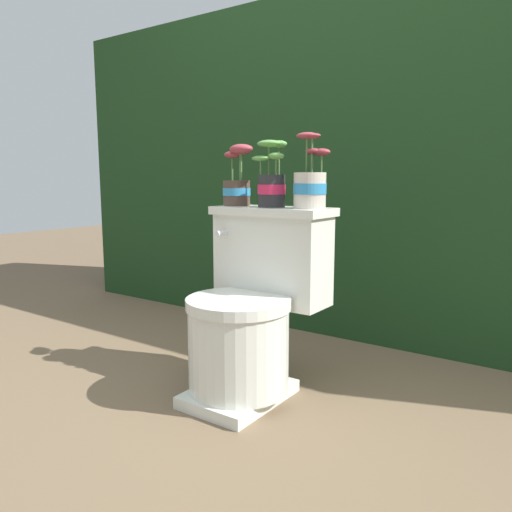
# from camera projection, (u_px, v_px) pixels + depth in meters

# --- Properties ---
(ground_plane) EXTENTS (12.00, 12.00, 0.00)m
(ground_plane) POSITION_uv_depth(u_px,v_px,m) (251.00, 403.00, 1.74)
(ground_plane) COLOR brown
(hedge_backdrop) EXTENTS (3.69, 0.91, 1.65)m
(hedge_backdrop) POSITION_uv_depth(u_px,v_px,m) (391.00, 169.00, 2.65)
(hedge_backdrop) COLOR #193819
(hedge_backdrop) RESTS_ON ground
(toilet) EXTENTS (0.45, 0.50, 0.67)m
(toilet) POSITION_uv_depth(u_px,v_px,m) (252.00, 311.00, 1.79)
(toilet) COLOR silver
(toilet) RESTS_ON ground
(potted_plant_left) EXTENTS (0.14, 0.11, 0.23)m
(potted_plant_left) POSITION_uv_depth(u_px,v_px,m) (237.00, 182.00, 1.92)
(potted_plant_left) COLOR #47382D
(potted_plant_left) RESTS_ON toilet
(potted_plant_midleft) EXTENTS (0.12, 0.12, 0.24)m
(potted_plant_midleft) POSITION_uv_depth(u_px,v_px,m) (271.00, 182.00, 1.81)
(potted_plant_midleft) COLOR #262628
(potted_plant_midleft) RESTS_ON toilet
(potted_plant_middle) EXTENTS (0.12, 0.12, 0.26)m
(potted_plant_middle) POSITION_uv_depth(u_px,v_px,m) (310.00, 184.00, 1.73)
(potted_plant_middle) COLOR beige
(potted_plant_middle) RESTS_ON toilet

